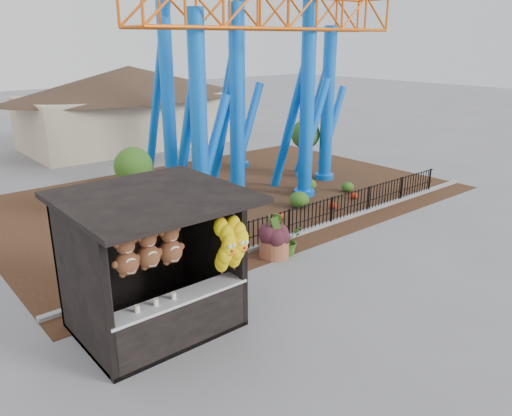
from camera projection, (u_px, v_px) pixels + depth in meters
ground at (290, 303)px, 12.10m from camera, size 120.00×120.00×0.00m
mulch_bed at (226, 196)px, 20.33m from camera, size 18.00×12.00×0.02m
curb at (315, 228)px, 16.69m from camera, size 18.00×0.18×0.12m
prize_booth at (158, 267)px, 10.44m from camera, size 3.50×3.40×3.12m
picket_fence at (334, 210)px, 17.09m from camera, size 12.20×0.06×1.00m
roller_coaster at (243, 29)px, 19.11m from camera, size 11.00×6.37×10.82m
terracotta_planter at (274, 248)px, 14.58m from camera, size 1.13×1.13×0.55m
planter_foliage at (274, 229)px, 14.39m from camera, size 0.70×0.70×0.64m
potted_plant at (288, 240)px, 14.71m from camera, size 0.89×0.81×0.86m
landscaping at (270, 197)px, 19.10m from camera, size 7.40×3.82×0.73m
pavilion at (130, 93)px, 29.28m from camera, size 15.00×15.00×4.80m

